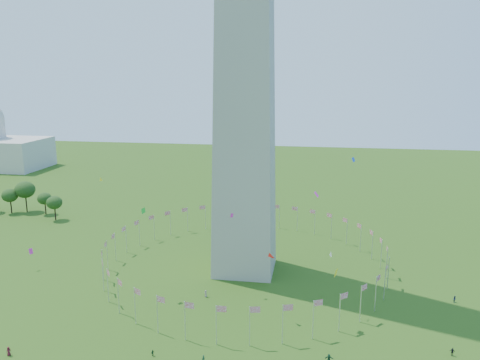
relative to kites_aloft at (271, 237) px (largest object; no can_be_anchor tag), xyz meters
name	(u,v)px	position (x,y,z in m)	size (l,w,h in m)	color
flag_ring	(245,255)	(-9.90, 25.87, -15.05)	(80.24, 80.24, 9.00)	silver
kites_aloft	(271,237)	(0.00, 0.00, 0.00)	(117.73, 80.75, 40.68)	red
tree_line_west	(6,201)	(-115.74, 66.91, -14.21)	(55.00, 15.86, 12.65)	#2C541C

